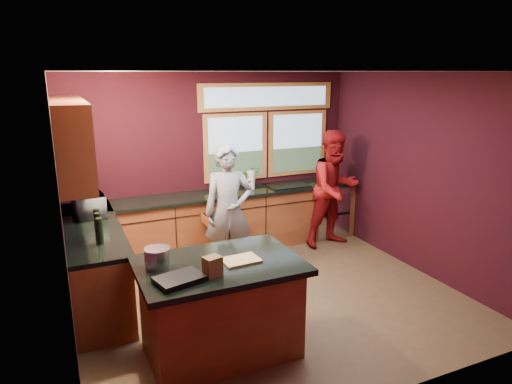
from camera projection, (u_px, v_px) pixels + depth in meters
floor at (270, 297)px, 5.64m from camera, size 4.50×4.50×0.00m
room_shell at (212, 153)px, 5.23m from camera, size 4.52×4.02×2.71m
back_counter at (234, 220)px, 7.09m from camera, size 4.50×0.64×0.93m
left_counter at (94, 263)px, 5.50m from camera, size 0.64×2.30×0.93m
island at (220, 307)px, 4.44m from camera, size 1.55×1.05×0.95m
person_grey at (229, 212)px, 6.07m from camera, size 0.73×0.56×1.79m
person_red at (335, 189)px, 7.14m from camera, size 0.95×0.77×1.84m
microwave at (89, 205)px, 5.74m from camera, size 0.41×0.55×0.28m
potted_plant at (250, 177)px, 7.09m from camera, size 0.32×0.27×0.35m
paper_towel at (251, 180)px, 7.05m from camera, size 0.12×0.12×0.28m
cutting_board at (241, 260)px, 4.35m from camera, size 0.36×0.27×0.02m
stock_pot at (157, 257)px, 4.21m from camera, size 0.24×0.24×0.18m
paper_bag at (213, 266)px, 4.02m from camera, size 0.18×0.16×0.18m
black_tray at (180, 279)px, 3.92m from camera, size 0.46×0.37×0.05m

